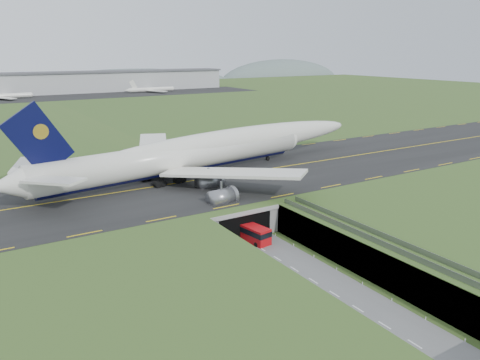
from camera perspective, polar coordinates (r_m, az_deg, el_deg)
ground at (r=88.26m, az=3.42°, el=-8.95°), size 900.00×900.00×0.00m
airfield_deck at (r=87.06m, az=3.45°, el=-7.15°), size 800.00×800.00×6.00m
trench_road at (r=82.78m, az=6.43°, el=-10.68°), size 12.00×75.00×0.20m
taxiway at (r=113.17m, az=-6.09°, el=-0.17°), size 800.00×44.00×0.18m
tunnel_portal at (r=100.16m, az=-2.02°, el=-3.84°), size 17.00×22.30×6.00m
guideway at (r=80.14m, az=18.03°, el=-8.19°), size 3.00×53.00×7.05m
jumbo_jet at (r=119.17m, az=-4.13°, el=3.56°), size 105.59×65.32×21.85m
shuttle_tram at (r=92.66m, az=1.52°, el=-6.49°), size 4.26×8.42×3.27m
cargo_terminal at (r=368.72m, az=-24.63°, el=10.63°), size 320.00×67.00×15.60m
distant_hills at (r=509.51m, az=-19.11°, el=10.11°), size 700.00×91.00×60.00m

